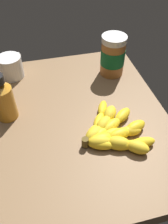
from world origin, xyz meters
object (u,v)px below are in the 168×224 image
coffee_mug (11,67)px  banana_bunch (112,132)px  peanut_butter_jar (113,56)px  honey_bottle (3,99)px

coffee_mug → banana_bunch: bearing=36.1°
peanut_butter_jar → coffee_mug: 38.78cm
peanut_butter_jar → honey_bottle: bearing=-69.8°
honey_bottle → banana_bunch: bearing=61.7°
banana_bunch → coffee_mug: 47.29cm
honey_bottle → peanut_butter_jar: bearing=110.2°
honey_bottle → coffee_mug: size_ratio=1.37×
banana_bunch → peanut_butter_jar: 33.08cm
coffee_mug → peanut_butter_jar: bearing=79.2°
banana_bunch → peanut_butter_jar: bearing=161.9°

